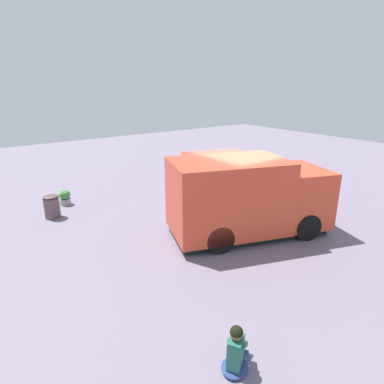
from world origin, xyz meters
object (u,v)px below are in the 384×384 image
at_px(person_customer, 236,352).
at_px(trash_bin, 52,206).
at_px(plaza_bench, 305,188).
at_px(planter_flowering_near, 219,168).
at_px(planter_flowering_far, 65,197).
at_px(food_truck, 247,199).

relative_size(person_customer, trash_bin, 1.05).
height_order(plaza_bench, trash_bin, trash_bin).
xyz_separation_m(planter_flowering_near, planter_flowering_far, (-0.52, -7.46, -0.15)).
xyz_separation_m(person_customer, planter_flowering_far, (-9.65, 0.01, -0.05)).
bearing_deg(food_truck, plaza_bench, 103.65).
height_order(person_customer, trash_bin, person_customer).
bearing_deg(trash_bin, planter_flowering_near, 93.68).
relative_size(planter_flowering_near, plaza_bench, 0.55).
xyz_separation_m(person_customer, planter_flowering_near, (-9.13, 7.47, 0.11)).
xyz_separation_m(planter_flowering_far, plaza_bench, (4.88, 8.47, 0.06)).
distance_m(food_truck, trash_bin, 6.79).
height_order(planter_flowering_near, trash_bin, planter_flowering_near).
height_order(food_truck, planter_flowering_far, food_truck).
xyz_separation_m(planter_flowering_far, trash_bin, (1.05, -0.74, 0.12)).
bearing_deg(trash_bin, planter_flowering_far, 144.78).
xyz_separation_m(planter_flowering_near, trash_bin, (0.53, -8.20, -0.03)).
distance_m(person_customer, trash_bin, 8.63).
height_order(person_customer, planter_flowering_near, person_customer).
xyz_separation_m(food_truck, planter_flowering_near, (-5.48, 3.62, -0.71)).
height_order(food_truck, plaza_bench, food_truck).
distance_m(food_truck, person_customer, 5.37).
relative_size(planter_flowering_near, planter_flowering_far, 1.45).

